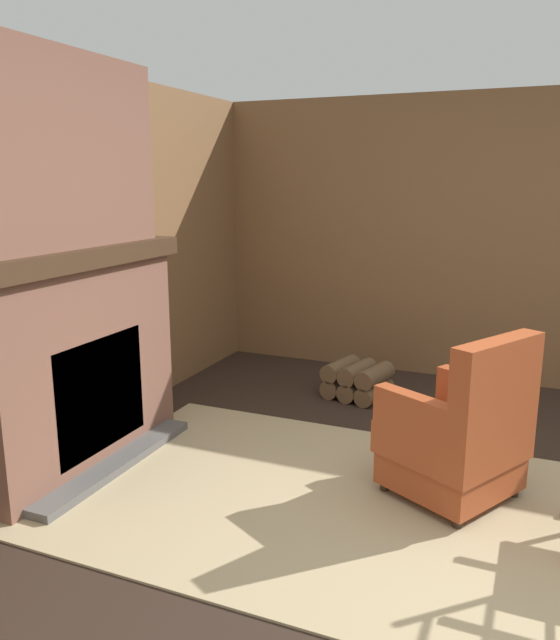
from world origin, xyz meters
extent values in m
plane|color=#2D2119|center=(0.00, 0.00, 0.00)|extent=(14.00, 14.00, 0.00)
cube|color=brown|center=(-2.63, 0.00, 1.19)|extent=(0.06, 5.80, 2.38)
cube|color=brown|center=(0.00, 2.63, 1.19)|extent=(5.80, 0.06, 2.38)
cube|color=brown|center=(-2.38, 0.00, 0.60)|extent=(0.44, 1.48, 1.20)
cube|color=black|center=(-2.20, 0.00, 0.46)|extent=(0.08, 0.77, 0.67)
cube|color=#565451|center=(-2.08, 0.00, 0.03)|extent=(0.16, 1.33, 0.06)
cube|color=#3D2819|center=(-2.38, 0.00, 1.26)|extent=(0.54, 1.58, 0.11)
cube|color=brown|center=(-2.38, 0.00, 1.84)|extent=(0.38, 1.30, 1.05)
cube|color=tan|center=(-0.63, 0.12, 0.01)|extent=(3.24, 1.95, 0.01)
cube|color=#A84723|center=(-0.22, 0.45, 0.18)|extent=(0.78, 0.79, 0.24)
cube|color=#A84723|center=(-0.22, 0.45, 0.33)|extent=(0.82, 0.83, 0.18)
cube|color=#A84723|center=(-0.01, 0.33, 0.67)|extent=(0.40, 0.60, 0.51)
cube|color=#A84723|center=(-0.37, 0.22, 0.52)|extent=(0.52, 0.34, 0.20)
cube|color=#A84723|center=(-0.11, 0.69, 0.52)|extent=(0.52, 0.34, 0.20)
cylinder|color=#332319|center=(-0.55, 0.34, 0.03)|extent=(0.07, 0.07, 0.06)
cylinder|color=#332319|center=(-0.31, 0.78, 0.03)|extent=(0.07, 0.07, 0.06)
cylinder|color=#332319|center=(-0.13, 0.11, 0.03)|extent=(0.07, 0.07, 0.06)
cylinder|color=#332319|center=(0.11, 0.55, 0.03)|extent=(0.07, 0.07, 0.06)
cylinder|color=brown|center=(-1.27, 1.80, 0.07)|extent=(0.24, 0.42, 0.15)
cylinder|color=brown|center=(-1.12, 1.77, 0.07)|extent=(0.24, 0.42, 0.15)
cylinder|color=brown|center=(-0.97, 1.73, 0.07)|extent=(0.24, 0.42, 0.15)
cylinder|color=brown|center=(-1.27, 1.80, 0.20)|extent=(0.24, 0.42, 0.15)
cylinder|color=brown|center=(-1.12, 1.77, 0.20)|extent=(0.24, 0.42, 0.15)
cylinder|color=brown|center=(-0.97, 1.73, 0.20)|extent=(0.24, 0.42, 0.15)
cube|color=gray|center=(-2.43, 0.18, 1.39)|extent=(0.16, 0.28, 0.15)
cube|color=silver|center=(-2.34, 0.18, 1.40)|extent=(0.01, 0.04, 0.02)
camera|label=1|loc=(0.14, -2.78, 1.69)|focal=35.00mm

